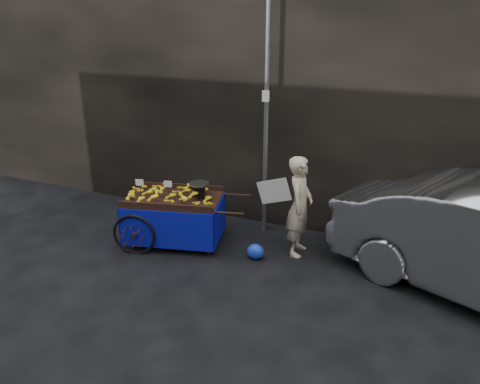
% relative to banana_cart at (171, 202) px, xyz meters
% --- Properties ---
extents(ground, '(80.00, 80.00, 0.00)m').
position_rel_banana_cart_xyz_m(ground, '(0.98, -0.28, -0.71)').
color(ground, black).
rests_on(ground, ground).
extents(building_wall, '(13.50, 2.00, 5.00)m').
position_rel_banana_cart_xyz_m(building_wall, '(1.38, 2.32, 1.79)').
color(building_wall, black).
rests_on(building_wall, ground).
extents(street_pole, '(0.12, 0.10, 4.00)m').
position_rel_banana_cart_xyz_m(street_pole, '(1.28, 1.02, 1.29)').
color(street_pole, slate).
rests_on(street_pole, ground).
extents(banana_cart, '(2.29, 1.43, 1.16)m').
position_rel_banana_cart_xyz_m(banana_cart, '(0.00, 0.00, 0.00)').
color(banana_cart, black).
rests_on(banana_cart, ground).
extents(vendor, '(0.86, 0.61, 1.63)m').
position_rel_banana_cart_xyz_m(vendor, '(2.07, 0.45, 0.11)').
color(vendor, beige).
rests_on(vendor, ground).
extents(plastic_bag, '(0.28, 0.22, 0.25)m').
position_rel_banana_cart_xyz_m(plastic_bag, '(1.52, -0.02, -0.59)').
color(plastic_bag, '#1939BE').
rests_on(plastic_bag, ground).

